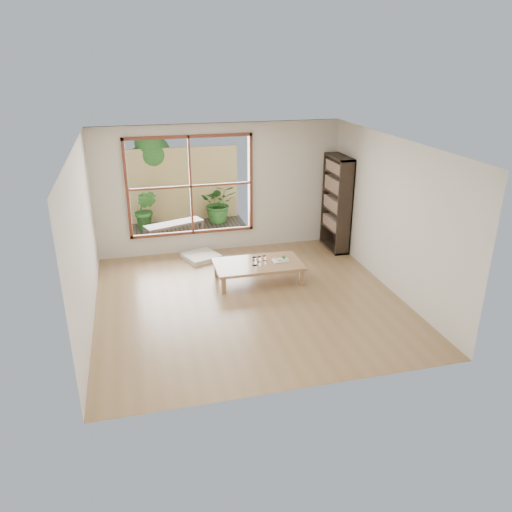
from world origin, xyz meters
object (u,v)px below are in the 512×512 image
(bookshelf, at_px, (337,204))
(food_tray, at_px, (281,260))
(low_table, at_px, (258,265))
(garden_bench, at_px, (174,225))

(bookshelf, distance_m, food_tray, 2.04)
(low_table, xyz_separation_m, bookshelf, (1.98, 1.19, 0.68))
(low_table, distance_m, bookshelf, 2.41)
(bookshelf, height_order, food_tray, bookshelf)
(bookshelf, distance_m, garden_bench, 3.52)
(garden_bench, bearing_deg, bookshelf, -40.31)
(low_table, relative_size, bookshelf, 0.81)
(food_tray, bearing_deg, bookshelf, 38.57)
(bookshelf, bearing_deg, low_table, -148.89)
(low_table, relative_size, garden_bench, 1.18)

